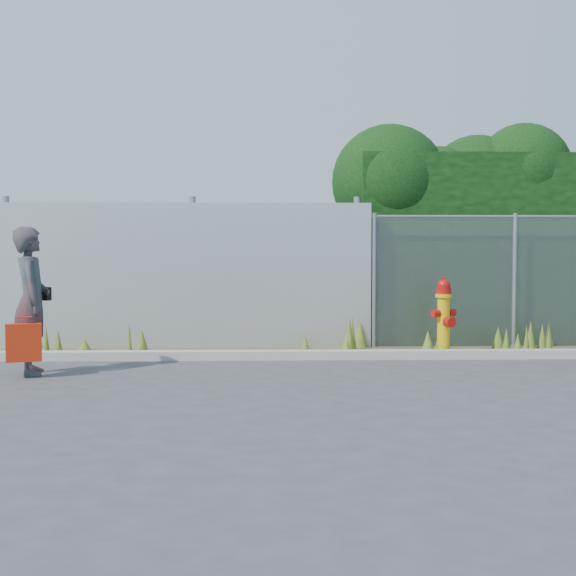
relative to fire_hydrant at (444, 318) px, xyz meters
The scene contains 9 objects.
ground 2.88m from the fire_hydrant, 132.57° to the right, with size 80.00×80.00×0.00m, color #3E3E41.
curb 1.99m from the fire_hydrant, behind, with size 16.00×0.22×0.12m, color #A39D93.
weed_strip 0.59m from the fire_hydrant, 113.38° to the left, with size 16.00×1.33×0.53m.
corrugated_fence 5.27m from the fire_hydrant, 169.87° to the left, with size 8.50×0.21×2.30m.
hedge 3.28m from the fire_hydrant, 40.95° to the left, with size 7.71×1.98×3.62m.
fire_hydrant is the anchor object (origin of this frame).
woman 5.54m from the fire_hydrant, 164.45° to the right, with size 0.65×0.43×1.78m, color #0E5759.
red_tote_bag 5.63m from the fire_hydrant, 161.55° to the right, with size 0.40×0.15×0.53m.
black_shoulder_bag 5.43m from the fire_hydrant, 166.76° to the right, with size 0.22×0.09×0.17m.
Camera 1 is at (-0.60, -9.09, 1.55)m, focal length 50.00 mm.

